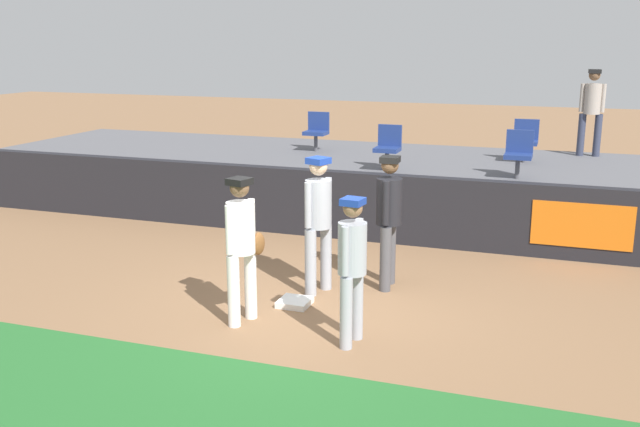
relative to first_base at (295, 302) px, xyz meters
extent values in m
plane|color=#846042|center=(0.14, -0.06, -0.04)|extent=(60.00, 60.00, 0.00)
cube|color=#26662B|center=(0.14, -3.12, -0.04)|extent=(18.00, 2.80, 0.01)
cube|color=white|center=(0.00, 0.00, 0.00)|extent=(0.40, 0.40, 0.08)
cylinder|color=white|center=(-0.36, -0.57, 0.40)|extent=(0.15, 0.15, 0.88)
cylinder|color=white|center=(-0.44, -0.88, 0.40)|extent=(0.15, 0.15, 0.88)
cylinder|color=white|center=(-0.40, -0.73, 1.15)|extent=(0.41, 0.41, 0.62)
sphere|color=brown|center=(-0.40, -0.73, 1.64)|extent=(0.23, 0.23, 0.23)
cube|color=black|center=(-0.40, -0.73, 1.71)|extent=(0.29, 0.29, 0.08)
cylinder|color=white|center=(-0.35, -0.53, 1.17)|extent=(0.09, 0.09, 0.58)
cylinder|color=white|center=(-0.45, -0.93, 1.17)|extent=(0.09, 0.09, 0.58)
ellipsoid|color=brown|center=(-0.25, -0.55, 0.92)|extent=(0.17, 0.22, 0.28)
cylinder|color=#9EA3AD|center=(1.06, -0.75, 0.38)|extent=(0.14, 0.14, 0.83)
cylinder|color=#9EA3AD|center=(1.02, -1.05, 0.38)|extent=(0.14, 0.14, 0.83)
cylinder|color=#9EA3AD|center=(1.04, -0.90, 1.09)|extent=(0.36, 0.36, 0.59)
sphere|color=#8C6647|center=(1.04, -0.90, 1.55)|extent=(0.22, 0.22, 0.22)
cube|color=#193899|center=(1.04, -0.90, 1.62)|extent=(0.25, 0.25, 0.08)
cylinder|color=#9EA3AD|center=(1.07, -0.71, 1.11)|extent=(0.09, 0.09, 0.55)
cylinder|color=#9EA3AD|center=(1.02, -1.09, 1.11)|extent=(0.09, 0.09, 0.55)
cylinder|color=#9EA3AD|center=(0.18, 0.74, 0.42)|extent=(0.16, 0.16, 0.92)
cylinder|color=#9EA3AD|center=(0.07, 0.42, 0.42)|extent=(0.16, 0.16, 0.92)
cylinder|color=#9EA3AD|center=(0.12, 0.58, 1.20)|extent=(0.45, 0.45, 0.65)
sphere|color=beige|center=(0.12, 0.58, 1.70)|extent=(0.24, 0.24, 0.24)
cube|color=#193899|center=(0.12, 0.58, 1.78)|extent=(0.32, 0.32, 0.08)
cylinder|color=#9EA3AD|center=(0.19, 0.78, 1.22)|extent=(0.09, 0.09, 0.60)
cylinder|color=#9EA3AD|center=(0.05, 0.38, 1.22)|extent=(0.09, 0.09, 0.60)
cylinder|color=#4C4C51|center=(0.95, 1.26, 0.41)|extent=(0.15, 0.15, 0.91)
cylinder|color=#4C4C51|center=(0.97, 0.93, 0.41)|extent=(0.15, 0.15, 0.91)
cylinder|color=black|center=(0.96, 1.10, 1.19)|extent=(0.37, 0.37, 0.64)
sphere|color=brown|center=(0.96, 1.10, 1.68)|extent=(0.24, 0.24, 0.24)
cube|color=black|center=(0.96, 1.10, 1.76)|extent=(0.26, 0.26, 0.08)
cylinder|color=black|center=(0.95, 1.31, 1.21)|extent=(0.09, 0.09, 0.60)
cylinder|color=black|center=(0.97, 0.88, 1.21)|extent=(0.09, 0.09, 0.60)
cube|color=black|center=(0.14, 3.32, 0.54)|extent=(18.00, 0.24, 1.17)
cube|color=orange|center=(3.50, 3.20, 0.54)|extent=(1.50, 0.02, 0.70)
cube|color=#59595E|center=(0.14, 5.89, 0.45)|extent=(18.00, 4.80, 0.97)
cylinder|color=#4C4C51|center=(0.03, 4.69, 1.13)|extent=(0.08, 0.08, 0.40)
cube|color=navy|center=(0.03, 4.69, 1.33)|extent=(0.44, 0.44, 0.08)
cube|color=navy|center=(0.03, 4.88, 1.57)|extent=(0.44, 0.06, 0.40)
cylinder|color=#4C4C51|center=(2.38, 6.49, 1.13)|extent=(0.08, 0.08, 0.40)
cube|color=navy|center=(2.38, 6.49, 1.33)|extent=(0.48, 0.44, 0.08)
cube|color=navy|center=(2.38, 6.68, 1.57)|extent=(0.48, 0.06, 0.40)
cylinder|color=#4C4C51|center=(2.39, 4.69, 1.13)|extent=(0.08, 0.08, 0.40)
cube|color=navy|center=(2.39, 4.69, 1.33)|extent=(0.47, 0.44, 0.08)
cube|color=navy|center=(2.39, 4.88, 1.57)|extent=(0.47, 0.06, 0.40)
cylinder|color=#4C4C51|center=(-2.02, 6.49, 1.13)|extent=(0.08, 0.08, 0.40)
cube|color=navy|center=(-2.02, 6.49, 1.33)|extent=(0.48, 0.44, 0.08)
cube|color=navy|center=(-2.02, 6.68, 1.57)|extent=(0.48, 0.06, 0.40)
cylinder|color=#33384C|center=(3.75, 7.78, 1.37)|extent=(0.15, 0.15, 0.88)
cylinder|color=#33384C|center=(3.43, 7.76, 1.37)|extent=(0.15, 0.15, 0.88)
cylinder|color=#A5998C|center=(3.59, 7.77, 2.12)|extent=(0.36, 0.36, 0.62)
sphere|color=brown|center=(3.59, 7.77, 2.60)|extent=(0.23, 0.23, 0.23)
cube|color=black|center=(3.59, 7.77, 2.68)|extent=(0.25, 0.25, 0.08)
cylinder|color=#A5998C|center=(3.80, 7.78, 2.14)|extent=(0.09, 0.09, 0.58)
cylinder|color=#A5998C|center=(3.39, 7.76, 2.14)|extent=(0.09, 0.09, 0.58)
camera|label=1|loc=(3.22, -8.21, 3.35)|focal=40.42mm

